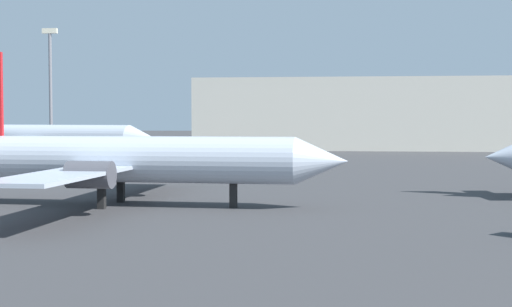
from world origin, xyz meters
TOP-DOWN VIEW (x-y plane):
  - airplane_on_taxiway at (-14.31, 36.17)m, footprint 28.59×28.00m
  - airplane_far_left at (-34.99, 71.73)m, footprint 28.84×18.43m
  - light_mast_left at (-45.65, 99.04)m, footprint 2.40×0.50m
  - terminal_building at (19.24, 127.74)m, footprint 91.88×25.19m

SIDE VIEW (x-z plane):
  - airplane_on_taxiway at x=-14.31m, z-range -2.01..8.08m
  - airplane_far_left at x=-34.99m, z-range -1.72..8.56m
  - terminal_building at x=19.24m, z-range 0.00..12.74m
  - light_mast_left at x=-45.65m, z-range 1.26..20.88m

